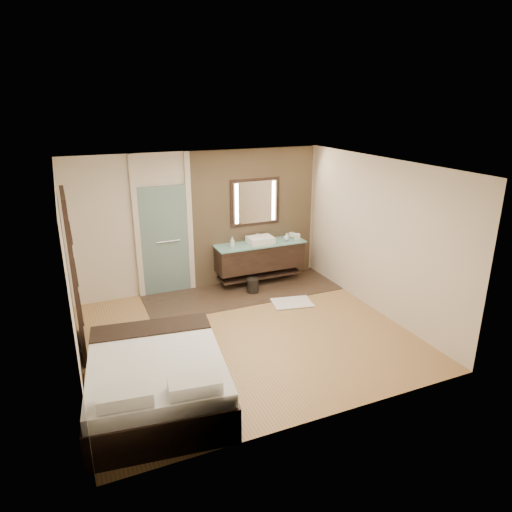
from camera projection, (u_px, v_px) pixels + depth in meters
name	position (u px, v px, depth m)	size (l,w,h in m)	color
floor	(246.00, 334.00, 7.36)	(5.00, 5.00, 0.00)	#96673F
tile_strip	(243.00, 292.00, 8.98)	(3.80, 1.30, 0.01)	#32211B
stone_wall	(254.00, 216.00, 9.25)	(2.60, 0.08, 2.70)	#9D7F59
vanity	(260.00, 256.00, 9.25)	(1.85, 0.55, 0.88)	black
mirror_unit	(255.00, 202.00, 9.11)	(1.06, 0.04, 0.96)	black
frosted_door	(164.00, 236.00, 8.62)	(1.10, 0.12, 2.70)	#A0CBC2
shoji_partition	(74.00, 274.00, 6.58)	(0.06, 1.20, 2.40)	black
bed	(157.00, 379.00, 5.63)	(1.88, 2.24, 0.79)	black
bath_mat	(292.00, 303.00, 8.48)	(0.72, 0.50, 0.02)	silver
waste_bin	(253.00, 286.00, 8.92)	(0.23, 0.23, 0.29)	black
tissue_box	(297.00, 236.00, 9.42)	(0.12, 0.12, 0.10)	silver
soap_bottle_a	(232.00, 242.00, 8.83)	(0.08, 0.08, 0.22)	silver
soap_bottle_b	(233.00, 242.00, 8.95)	(0.07, 0.07, 0.16)	#B2B2B2
soap_bottle_c	(287.00, 237.00, 9.27)	(0.12, 0.12, 0.16)	#ACD8CE
cup	(292.00, 235.00, 9.49)	(0.13, 0.13, 0.10)	silver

